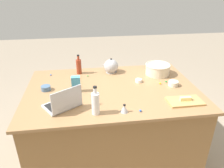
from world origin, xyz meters
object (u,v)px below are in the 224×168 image
Objects in this scene: butter_stick_left at (186,99)px; ramekin_small at (139,81)px; ramekin_wide at (173,84)px; kettle at (111,66)px; bottle_soy at (79,66)px; mixing_bowl_large at (158,69)px; candy_bag at (76,84)px; ramekin_medium at (46,88)px; kitchen_timer at (124,109)px; laptop at (63,103)px; bottle_vinegar at (96,103)px; cutting_board at (185,101)px.

ramekin_small is (0.33, -0.49, -0.02)m from butter_stick_left.
butter_stick_left is 0.35m from ramekin_wide.
bottle_soy is at bearing -2.70° from kettle.
bottle_soy is at bearing -9.55° from mixing_bowl_large.
ramekin_wide is 0.63× the size of candy_bag.
kitchen_timer is at bearing 144.69° from ramekin_medium.
ramekin_medium is (0.75, 0.39, -0.05)m from kettle.
laptop reaches higher than ramekin_small.
bottle_soy is 3.29× the size of ramekin_small.
laptop is 0.79m from bottle_soy.
bottle_soy is 0.40m from kettle.
cutting_board is at bearing -174.97° from bottle_vinegar.
ramekin_medium is at bearing 3.04° from ramekin_small.
bottle_vinegar reaches higher than candy_bag.
ramekin_medium is 1.29× the size of kitchen_timer.
kettle is 1.98× the size of ramekin_wide.
bottle_vinegar is at bearing 98.63° from bottle_soy.
butter_stick_left is at bearing -174.99° from bottle_vinegar.
laptop is 1.21m from ramekin_wide.
ramekin_medium is (1.31, 0.24, -0.04)m from mixing_bowl_large.
bottle_soy is 0.76m from ramekin_small.
mixing_bowl_large is 1.13× the size of bottle_vinegar.
ramekin_wide is at bearing -145.59° from kitchen_timer.
kitchen_timer is at bearing 89.47° from kettle.
butter_stick_left is at bearing 176.71° from laptop.
kitchen_timer is (0.64, 0.44, 0.01)m from ramekin_wide.
bottle_vinegar reaches higher than ramekin_wide.
cutting_board is at bearing 160.48° from candy_bag.
cutting_board is 0.62m from kitchen_timer.
laptop is 0.92m from ramekin_small.
mixing_bowl_large is 1.78× the size of candy_bag.
kettle is (-0.26, -0.90, -0.03)m from bottle_vinegar.
butter_stick_left is (-0.60, 0.83, -0.04)m from kettle.
laptop is at bearing -3.29° from butter_stick_left.
cutting_board is at bearing 123.63° from ramekin_small.
bottle_soy reaches higher than cutting_board.
bottle_vinegar is at bearing 5.03° from cutting_board.
mixing_bowl_large is 0.58m from kettle.
candy_bag reaches higher than ramekin_small.
laptop reaches higher than mixing_bowl_large.
laptop is at bearing 54.38° from kettle.
bottle_vinegar is 1.57× the size of candy_bag.
bottle_soy is 1.14m from ramekin_wide.
butter_stick_left is 1.43× the size of kitchen_timer.
butter_stick_left is (-0.86, -0.08, -0.07)m from bottle_vinegar.
laptop is 4.95× the size of kitchen_timer.
laptop is 0.93m from kettle.
bottle_vinegar reaches higher than ramekin_small.
laptop is at bearing 13.59° from ramekin_wide.
mixing_bowl_large is 0.35m from ramekin_small.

